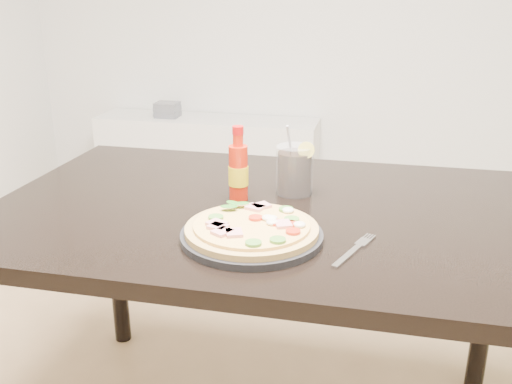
% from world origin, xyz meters
% --- Properties ---
extents(dining_table, '(1.40, 0.90, 0.75)m').
position_xyz_m(dining_table, '(0.01, 0.03, 0.67)').
color(dining_table, black).
rests_on(dining_table, ground).
extents(plate, '(0.32, 0.32, 0.02)m').
position_xyz_m(plate, '(0.02, -0.18, 0.76)').
color(plate, black).
rests_on(plate, dining_table).
extents(pizza, '(0.30, 0.30, 0.03)m').
position_xyz_m(pizza, '(0.02, -0.18, 0.78)').
color(pizza, tan).
rests_on(pizza, plate).
extents(hot_sauce_bottle, '(0.06, 0.06, 0.20)m').
position_xyz_m(hot_sauce_bottle, '(-0.07, 0.06, 0.83)').
color(hot_sauce_bottle, red).
rests_on(hot_sauce_bottle, dining_table).
extents(cola_cup, '(0.10, 0.10, 0.19)m').
position_xyz_m(cola_cup, '(0.06, 0.14, 0.81)').
color(cola_cup, black).
rests_on(cola_cup, dining_table).
extents(fork, '(0.08, 0.18, 0.00)m').
position_xyz_m(fork, '(0.25, -0.19, 0.75)').
color(fork, silver).
rests_on(fork, dining_table).
extents(media_console, '(1.40, 0.34, 0.50)m').
position_xyz_m(media_console, '(-0.80, 2.07, 0.25)').
color(media_console, white).
rests_on(media_console, ground).
extents(cd_stack, '(0.14, 0.12, 0.09)m').
position_xyz_m(cd_stack, '(-1.05, 2.05, 0.55)').
color(cd_stack, slate).
rests_on(cd_stack, media_console).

